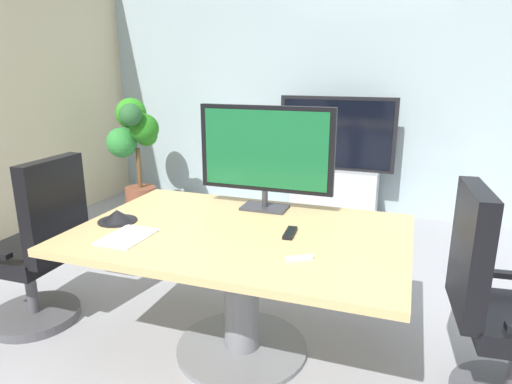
{
  "coord_description": "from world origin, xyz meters",
  "views": [
    {
      "loc": [
        0.82,
        -1.88,
        1.6
      ],
      "look_at": [
        -0.02,
        0.49,
        0.9
      ],
      "focal_mm": 31.39,
      "sensor_mm": 36.0,
      "label": 1
    }
  ],
  "objects_px": {
    "tv_monitor": "(266,152)",
    "conference_phone": "(117,216)",
    "conference_table": "(241,264)",
    "office_chair_left": "(38,257)",
    "remote_control": "(290,233)",
    "wall_display_unit": "(335,179)",
    "potted_plant": "(135,143)",
    "office_chair_right": "(501,321)"
  },
  "relations": [
    {
      "from": "office_chair_left",
      "to": "office_chair_right",
      "type": "height_order",
      "value": "same"
    },
    {
      "from": "conference_table",
      "to": "conference_phone",
      "type": "distance_m",
      "value": 0.76
    },
    {
      "from": "tv_monitor",
      "to": "potted_plant",
      "type": "xyz_separation_m",
      "value": [
        -2.02,
        1.59,
        -0.31
      ]
    },
    {
      "from": "office_chair_right",
      "to": "conference_phone",
      "type": "distance_m",
      "value": 2.05
    },
    {
      "from": "potted_plant",
      "to": "conference_phone",
      "type": "bearing_deg",
      "value": -58.26
    },
    {
      "from": "conference_table",
      "to": "conference_phone",
      "type": "bearing_deg",
      "value": -172.03
    },
    {
      "from": "conference_table",
      "to": "office_chair_left",
      "type": "xyz_separation_m",
      "value": [
        -1.3,
        -0.14,
        -0.09
      ]
    },
    {
      "from": "conference_phone",
      "to": "remote_control",
      "type": "xyz_separation_m",
      "value": [
        0.99,
        0.13,
        -0.02
      ]
    },
    {
      "from": "conference_table",
      "to": "office_chair_left",
      "type": "bearing_deg",
      "value": -173.73
    },
    {
      "from": "tv_monitor",
      "to": "remote_control",
      "type": "distance_m",
      "value": 0.58
    },
    {
      "from": "conference_table",
      "to": "potted_plant",
      "type": "relative_size",
      "value": 1.39
    },
    {
      "from": "office_chair_right",
      "to": "potted_plant",
      "type": "bearing_deg",
      "value": 53.84
    },
    {
      "from": "potted_plant",
      "to": "conference_phone",
      "type": "height_order",
      "value": "potted_plant"
    },
    {
      "from": "office_chair_left",
      "to": "potted_plant",
      "type": "height_order",
      "value": "potted_plant"
    },
    {
      "from": "office_chair_right",
      "to": "potted_plant",
      "type": "distance_m",
      "value": 3.9
    },
    {
      "from": "office_chair_right",
      "to": "tv_monitor",
      "type": "xyz_separation_m",
      "value": [
        -1.3,
        0.42,
        0.65
      ]
    },
    {
      "from": "tv_monitor",
      "to": "remote_control",
      "type": "relative_size",
      "value": 4.94
    },
    {
      "from": "conference_phone",
      "to": "office_chair_right",
      "type": "bearing_deg",
      "value": 2.84
    },
    {
      "from": "office_chair_left",
      "to": "wall_display_unit",
      "type": "bearing_deg",
      "value": 151.66
    },
    {
      "from": "tv_monitor",
      "to": "conference_phone",
      "type": "bearing_deg",
      "value": -144.39
    },
    {
      "from": "potted_plant",
      "to": "remote_control",
      "type": "distance_m",
      "value": 3.02
    },
    {
      "from": "office_chair_left",
      "to": "potted_plant",
      "type": "relative_size",
      "value": 0.86
    },
    {
      "from": "conference_phone",
      "to": "remote_control",
      "type": "height_order",
      "value": "conference_phone"
    },
    {
      "from": "office_chair_left",
      "to": "remote_control",
      "type": "distance_m",
      "value": 1.61
    },
    {
      "from": "office_chair_right",
      "to": "potted_plant",
      "type": "height_order",
      "value": "potted_plant"
    },
    {
      "from": "wall_display_unit",
      "to": "remote_control",
      "type": "distance_m",
      "value": 2.54
    },
    {
      "from": "tv_monitor",
      "to": "wall_display_unit",
      "type": "height_order",
      "value": "tv_monitor"
    },
    {
      "from": "office_chair_right",
      "to": "office_chair_left",
      "type": "bearing_deg",
      "value": 88.08
    },
    {
      "from": "office_chair_right",
      "to": "conference_table",
      "type": "bearing_deg",
      "value": 84.93
    },
    {
      "from": "conference_table",
      "to": "potted_plant",
      "type": "xyz_separation_m",
      "value": [
        -2.02,
        2.0,
        0.24
      ]
    },
    {
      "from": "office_chair_left",
      "to": "conference_table",
      "type": "bearing_deg",
      "value": 95.31
    },
    {
      "from": "wall_display_unit",
      "to": "remote_control",
      "type": "height_order",
      "value": "wall_display_unit"
    },
    {
      "from": "office_chair_left",
      "to": "remote_control",
      "type": "bearing_deg",
      "value": 95.33
    },
    {
      "from": "conference_table",
      "to": "potted_plant",
      "type": "distance_m",
      "value": 2.86
    },
    {
      "from": "wall_display_unit",
      "to": "potted_plant",
      "type": "xyz_separation_m",
      "value": [
        -2.11,
        -0.54,
        0.35
      ]
    },
    {
      "from": "office_chair_right",
      "to": "remote_control",
      "type": "height_order",
      "value": "office_chair_right"
    },
    {
      "from": "potted_plant",
      "to": "conference_table",
      "type": "bearing_deg",
      "value": -44.77
    },
    {
      "from": "office_chair_left",
      "to": "tv_monitor",
      "type": "distance_m",
      "value": 1.56
    },
    {
      "from": "remote_control",
      "to": "wall_display_unit",
      "type": "bearing_deg",
      "value": 89.79
    },
    {
      "from": "conference_table",
      "to": "remote_control",
      "type": "xyz_separation_m",
      "value": [
        0.27,
        0.03,
        0.21
      ]
    },
    {
      "from": "conference_table",
      "to": "tv_monitor",
      "type": "relative_size",
      "value": 2.11
    },
    {
      "from": "wall_display_unit",
      "to": "potted_plant",
      "type": "relative_size",
      "value": 1.03
    }
  ]
}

